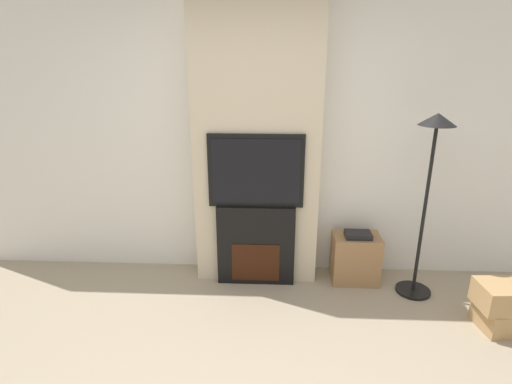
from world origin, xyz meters
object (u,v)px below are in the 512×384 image
object	(u,v)px
floor_lamp	(431,166)
box_stack	(504,306)
fireplace	(256,245)
television	(256,171)
media_stand	(355,257)

from	to	relation	value
floor_lamp	box_stack	size ratio (longest dim) A/B	3.66
fireplace	floor_lamp	bearing A→B (deg)	-4.92
television	floor_lamp	world-z (taller)	floor_lamp
box_stack	media_stand	size ratio (longest dim) A/B	0.86
television	fireplace	bearing A→B (deg)	90.00
floor_lamp	box_stack	bearing A→B (deg)	-42.99
fireplace	media_stand	bearing A→B (deg)	3.42
media_stand	television	bearing A→B (deg)	-176.47
fireplace	television	distance (m)	0.72
floor_lamp	media_stand	distance (m)	1.11
television	floor_lamp	size ratio (longest dim) A/B	0.52
media_stand	floor_lamp	bearing A→B (deg)	-19.62
television	media_stand	size ratio (longest dim) A/B	1.63
floor_lamp	television	bearing A→B (deg)	175.16
box_stack	fireplace	bearing A→B (deg)	162.71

